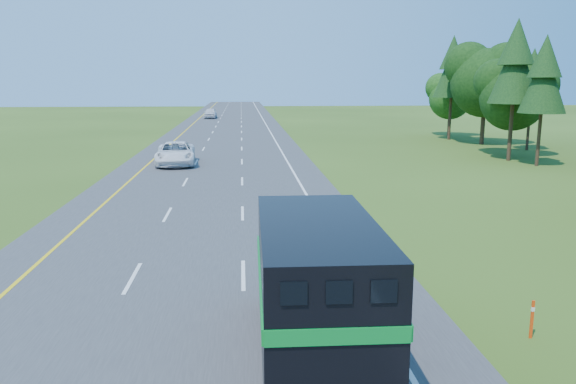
% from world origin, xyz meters
% --- Properties ---
extents(road, '(15.00, 260.00, 0.04)m').
position_xyz_m(road, '(0.00, 50.00, 0.02)').
color(road, '#38383A').
rests_on(road, ground).
extents(lane_markings, '(11.15, 260.00, 0.01)m').
position_xyz_m(lane_markings, '(0.00, 50.00, 0.04)').
color(lane_markings, yellow).
rests_on(lane_markings, road).
extents(horse_truck, '(2.62, 7.92, 3.49)m').
position_xyz_m(horse_truck, '(3.44, 13.95, 1.91)').
color(horse_truck, black).
rests_on(horse_truck, road).
extents(white_suv, '(3.38, 6.52, 1.76)m').
position_xyz_m(white_suv, '(-3.31, 45.92, 0.92)').
color(white_suv, white).
rests_on(white_suv, road).
extents(far_car, '(2.17, 5.21, 1.76)m').
position_xyz_m(far_car, '(-3.54, 101.36, 0.92)').
color(far_car, silver).
rests_on(far_car, road).
extents(delineator, '(0.08, 0.05, 1.01)m').
position_xyz_m(delineator, '(9.12, 14.73, 0.54)').
color(delineator, '#FF3D0D').
rests_on(delineator, ground).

